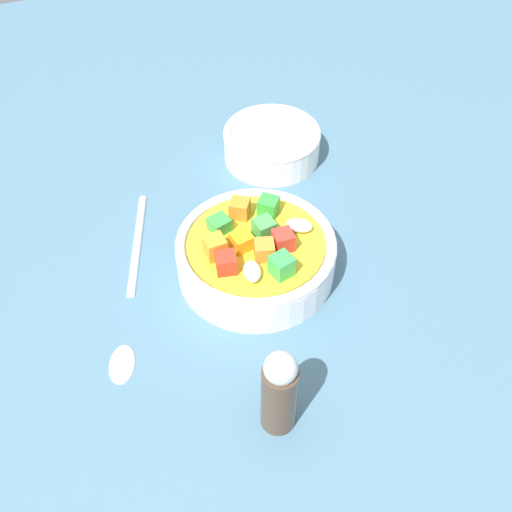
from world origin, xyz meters
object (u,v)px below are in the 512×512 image
object	(u,v)px
soup_bowl_main	(256,254)
side_bowl_small	(272,143)
spoon	(131,289)
pepper_shaker	(279,391)

from	to	relation	value
soup_bowl_main	side_bowl_small	size ratio (longest dim) A/B	1.35
soup_bowl_main	side_bowl_small	world-z (taller)	soup_bowl_main
side_bowl_small	soup_bowl_main	bearing A→B (deg)	-28.74
soup_bowl_main	side_bowl_small	bearing A→B (deg)	151.26
spoon	pepper_shaker	bearing A→B (deg)	43.36
side_bowl_small	spoon	bearing A→B (deg)	-56.45
pepper_shaker	spoon	bearing A→B (deg)	-157.06
soup_bowl_main	pepper_shaker	distance (cm)	16.08
spoon	side_bowl_small	distance (cm)	24.80
soup_bowl_main	spoon	distance (cm)	12.31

